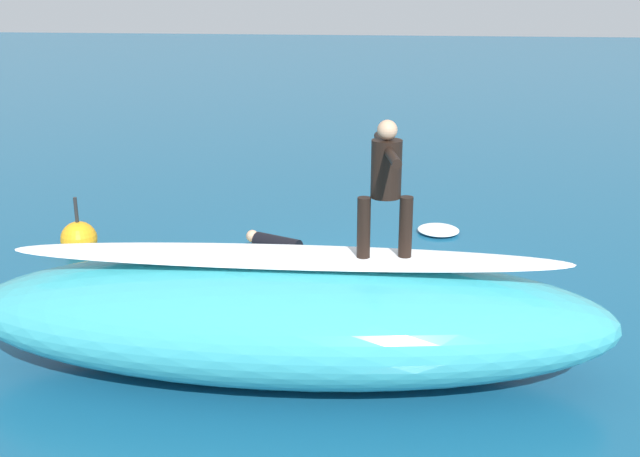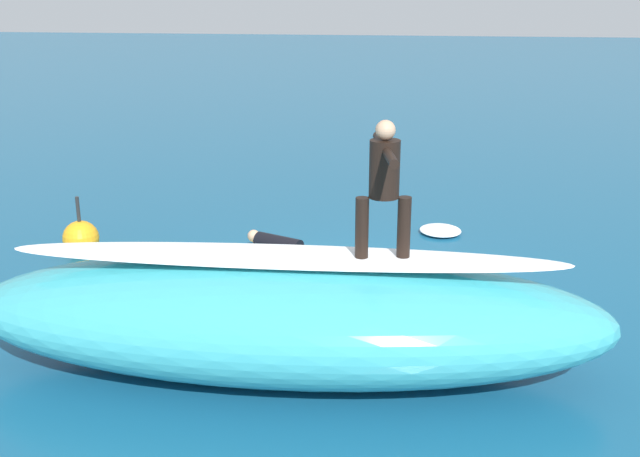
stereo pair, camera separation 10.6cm
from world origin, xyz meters
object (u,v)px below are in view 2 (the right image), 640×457
Objects in this scene: surfer_riding at (384,179)px; surfer_paddling at (285,246)px; surfboard_paddling at (279,255)px; surfboard_riding at (382,260)px; buoy_marker at (81,238)px.

surfer_riding is 0.93× the size of surfer_paddling.
surfer_riding reaches higher than surfboard_paddling.
surfboard_paddling is (2.02, -4.08, -1.48)m from surfboard_riding.
surfboard_riding reaches higher than surfer_paddling.
surfboard_paddling is 1.29× the size of surfer_paddling.
surfboard_riding reaches higher than surfboard_paddling.
surfer_riding is 6.98m from buoy_marker.
surfboard_riding is 4.63m from surfer_paddling.
buoy_marker is at bearing 30.73° from surfboard_paddling.
buoy_marker is (5.51, -3.69, -1.20)m from surfboard_riding.
surfboard_riding is 0.98m from surfer_riding.
surfboard_riding is 1.16× the size of surfer_riding.
surfboard_riding is 4.79m from surfboard_paddling.
buoy_marker reaches higher than surfboard_paddling.
surfer_paddling is at bearing -180.00° from surfboard_paddling.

